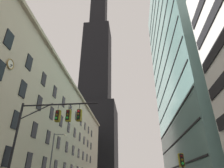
# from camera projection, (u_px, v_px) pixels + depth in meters

# --- Properties ---
(station_building) EXTENTS (18.57, 72.63, 23.69)m
(station_building) POSITION_uv_depth(u_px,v_px,m) (34.00, 133.00, 45.85)
(station_building) COLOR #BCAF93
(station_building) RESTS_ON ground
(dark_skyscraper) EXTENTS (24.50, 24.50, 197.55)m
(dark_skyscraper) POSITION_uv_depth(u_px,v_px,m) (96.00, 81.00, 119.22)
(dark_skyscraper) COLOR black
(dark_skyscraper) RESTS_ON ground
(glass_office_midrise) EXTENTS (19.56, 33.40, 53.95)m
(glass_office_midrise) POSITION_uv_depth(u_px,v_px,m) (206.00, 57.00, 44.18)
(glass_office_midrise) COLOR gray
(glass_office_midrise) RESTS_ON ground
(traffic_signal_mast) EXTENTS (7.33, 0.63, 7.88)m
(traffic_signal_mast) POSITION_uv_depth(u_px,v_px,m) (52.00, 124.00, 16.98)
(traffic_signal_mast) COLOR black
(traffic_signal_mast) RESTS_ON sidewalk_left
(traffic_light_near_right) EXTENTS (0.40, 0.63, 3.43)m
(traffic_light_near_right) POSITION_uv_depth(u_px,v_px,m) (182.00, 162.00, 16.00)
(traffic_light_near_right) COLOR black
(traffic_light_near_right) RESTS_ON sidewalk_right
(street_lamppost) EXTENTS (2.04, 0.32, 7.78)m
(street_lamppost) POSITION_uv_depth(u_px,v_px,m) (53.00, 156.00, 27.39)
(street_lamppost) COLOR #47474C
(street_lamppost) RESTS_ON sidewalk_left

